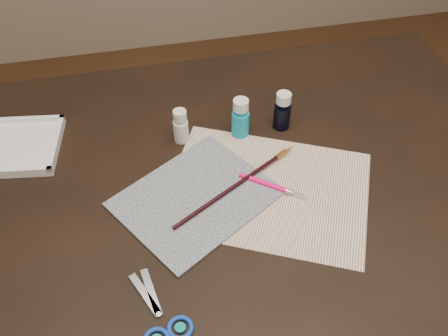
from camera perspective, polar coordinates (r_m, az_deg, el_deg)
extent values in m
cube|color=black|center=(1.29, 0.00, -13.27)|extent=(1.30, 0.90, 0.75)
cube|color=white|center=(0.98, 4.97, -2.48)|extent=(0.48, 0.44, 0.00)
cube|color=black|center=(0.96, -3.24, -3.41)|extent=(0.36, 0.34, 0.00)
cylinder|color=silver|center=(1.06, -4.98, 4.83)|extent=(0.04, 0.04, 0.08)
cylinder|color=#119DBF|center=(1.07, 1.89, 5.77)|extent=(0.05, 0.05, 0.09)
cylinder|color=black|center=(1.10, 6.70, 6.53)|extent=(0.04, 0.04, 0.09)
cube|color=white|center=(1.14, -22.45, 2.37)|extent=(0.19, 0.19, 0.02)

